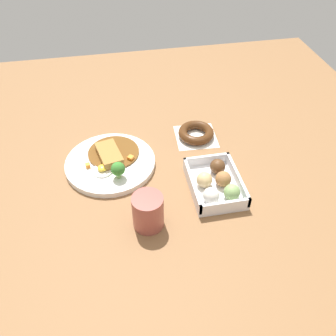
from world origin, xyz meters
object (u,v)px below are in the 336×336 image
Objects in this scene: curry_plate at (111,162)px; coffee_mug at (148,212)px; chocolate_ring_donut at (196,133)px; donut_box at (216,184)px.

coffee_mug is (-0.24, -0.08, 0.03)m from curry_plate.
curry_plate reaches higher than chocolate_ring_donut.
chocolate_ring_donut is (0.09, -0.28, 0.00)m from curry_plate.
donut_box is at bearing 178.94° from chocolate_ring_donut.
donut_box is at bearing -118.99° from curry_plate.
coffee_mug is (-0.08, 0.20, 0.02)m from donut_box.
chocolate_ring_donut is at bearing -32.26° from coffee_mug.
curry_plate is at bearing 61.01° from donut_box.
curry_plate is at bearing 18.10° from coffee_mug.
curry_plate is at bearing 107.08° from chocolate_ring_donut.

